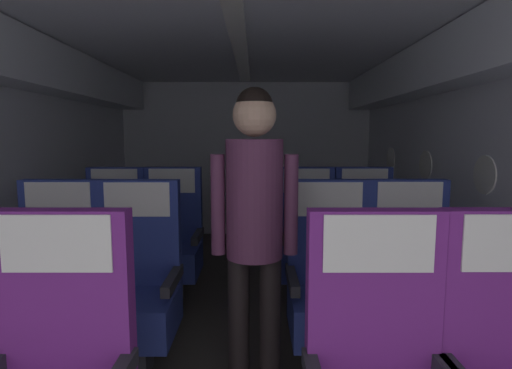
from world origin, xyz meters
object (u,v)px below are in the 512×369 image
(seat_b_right_aisle, at_px, (414,290))
(seat_b_right_window, at_px, (333,290))
(seat_b_left_aisle, at_px, (138,291))
(seat_c_left_aisle, at_px, (173,244))
(flight_attendant, at_px, (256,213))
(seat_c_right_aisle, at_px, (368,245))
(seat_c_right_window, at_px, (309,244))
(seat_c_left_window, at_px, (115,245))
(seat_b_left_window, at_px, (58,290))

(seat_b_right_aisle, bearing_deg, seat_b_right_window, -178.27)
(seat_b_left_aisle, xyz_separation_m, seat_c_left_aisle, (-0.00, 0.99, 0.00))
(seat_b_right_window, relative_size, flight_attendant, 0.69)
(seat_b_left_aisle, bearing_deg, seat_c_right_aisle, 31.96)
(seat_b_left_aisle, relative_size, seat_b_right_window, 1.00)
(seat_c_left_aisle, bearing_deg, seat_c_right_aisle, 0.10)
(seat_b_right_aisle, height_order, flight_attendant, flight_attendant)
(seat_b_right_window, height_order, seat_c_right_aisle, same)
(seat_c_right_window, bearing_deg, seat_c_right_aisle, -0.16)
(seat_c_right_aisle, xyz_separation_m, flight_attendant, (-0.91, -1.25, 0.51))
(seat_b_left_aisle, distance_m, seat_c_left_aisle, 0.99)
(seat_c_left_window, distance_m, seat_c_right_window, 1.58)
(seat_c_left_aisle, bearing_deg, seat_c_right_window, 0.21)
(seat_c_left_aisle, relative_size, seat_c_right_window, 1.00)
(seat_c_left_aisle, relative_size, seat_c_right_aisle, 1.00)
(seat_b_right_window, relative_size, seat_c_left_aisle, 1.00)
(seat_b_left_window, bearing_deg, seat_c_right_aisle, 25.53)
(seat_b_left_window, bearing_deg, seat_c_left_aisle, 64.87)
(seat_b_left_window, distance_m, flight_attendant, 1.28)
(seat_b_left_window, distance_m, seat_c_right_aisle, 2.27)
(seat_c_left_window, bearing_deg, flight_attendant, -46.75)
(seat_b_left_window, height_order, seat_b_right_aisle, same)
(seat_c_right_window, bearing_deg, seat_b_left_window, -148.01)
(seat_b_left_window, xyz_separation_m, seat_c_right_window, (1.57, 0.98, 0.00))
(seat_b_left_window, height_order, seat_c_right_window, same)
(seat_c_left_aisle, bearing_deg, seat_b_left_aisle, -89.71)
(seat_c_right_aisle, relative_size, seat_c_right_window, 1.00)
(flight_attendant, bearing_deg, seat_b_right_window, 43.56)
(seat_b_right_aisle, xyz_separation_m, seat_c_left_aisle, (-1.60, 0.97, 0.00))
(flight_attendant, bearing_deg, seat_c_left_window, 145.47)
(seat_c_left_aisle, bearing_deg, flight_attendant, -61.11)
(seat_b_left_window, relative_size, seat_b_right_aisle, 1.00)
(seat_c_left_aisle, bearing_deg, seat_c_left_window, -177.99)
(seat_b_left_aisle, distance_m, flight_attendant, 0.89)
(seat_b_left_window, height_order, seat_c_right_aisle, same)
(seat_b_right_window, bearing_deg, seat_b_left_aisle, -179.52)
(seat_b_right_aisle, xyz_separation_m, seat_c_right_aisle, (-0.00, 0.97, 0.00))
(seat_b_right_aisle, xyz_separation_m, flight_attendant, (-0.91, -0.28, 0.51))
(seat_b_left_aisle, relative_size, seat_c_left_window, 1.00)
(seat_b_right_window, relative_size, seat_c_left_window, 1.00)
(seat_c_left_aisle, xyz_separation_m, seat_c_right_aisle, (1.59, 0.00, 0.00))
(seat_b_left_window, xyz_separation_m, seat_c_left_aisle, (0.46, 0.98, 0.00))
(seat_b_left_aisle, distance_m, seat_c_right_aisle, 1.87)
(seat_b_right_window, height_order, seat_c_left_window, same)
(seat_b_right_aisle, xyz_separation_m, seat_c_right_window, (-0.48, 0.97, 0.00))
(seat_b_right_aisle, xyz_separation_m, seat_c_left_window, (-2.06, 0.95, 0.00))
(seat_c_left_window, relative_size, seat_c_left_aisle, 1.00)
(seat_c_left_window, bearing_deg, seat_c_right_window, 0.74)
(seat_b_left_window, distance_m, seat_c_right_window, 1.85)
(seat_b_right_window, distance_m, seat_c_left_aisle, 1.49)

